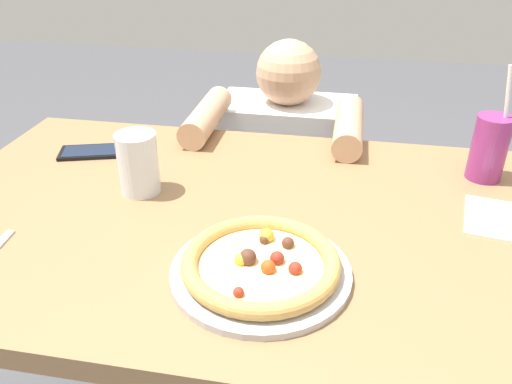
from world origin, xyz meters
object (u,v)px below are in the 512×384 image
(pizza_near, at_px, (261,266))
(water_cup_clear, at_px, (138,163))
(cell_phone, at_px, (93,152))
(drink_cup_colored, at_px, (489,148))
(diner_seated, at_px, (284,203))

(pizza_near, xyz_separation_m, water_cup_clear, (-0.29, 0.22, 0.05))
(pizza_near, relative_size, cell_phone, 1.75)
(water_cup_clear, bearing_deg, pizza_near, -37.89)
(pizza_near, height_order, water_cup_clear, water_cup_clear)
(drink_cup_colored, distance_m, water_cup_clear, 0.72)
(water_cup_clear, distance_m, diner_seated, 0.73)
(water_cup_clear, relative_size, diner_seated, 0.13)
(cell_phone, bearing_deg, pizza_near, -38.58)
(pizza_near, xyz_separation_m, diner_seated, (-0.06, 0.79, -0.35))
(water_cup_clear, xyz_separation_m, diner_seated, (0.23, 0.56, -0.40))
(pizza_near, distance_m, water_cup_clear, 0.37)
(cell_phone, distance_m, diner_seated, 0.67)
(water_cup_clear, bearing_deg, cell_phone, 140.33)
(drink_cup_colored, distance_m, cell_phone, 0.88)
(diner_seated, bearing_deg, pizza_near, -85.52)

